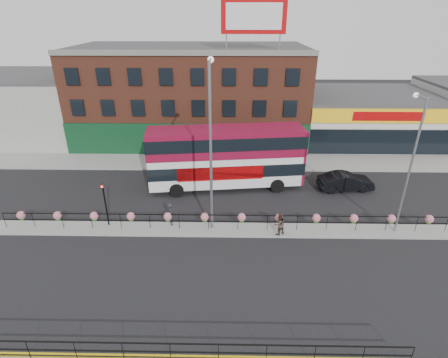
{
  "coord_description": "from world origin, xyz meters",
  "views": [
    {
      "loc": [
        0.42,
        -20.05,
        13.55
      ],
      "look_at": [
        0.0,
        3.0,
        2.5
      ],
      "focal_mm": 28.0,
      "sensor_mm": 36.0,
      "label": 1
    }
  ],
  "objects_px": {
    "pedestrian_a": "(171,214)",
    "lamp_column_west": "(211,136)",
    "pedestrian_b": "(279,224)",
    "double_decker_bus": "(226,152)",
    "lamp_column_east": "(411,156)",
    "car": "(346,181)"
  },
  "relations": [
    {
      "from": "pedestrian_a",
      "to": "lamp_column_west",
      "type": "bearing_deg",
      "value": -107.9
    },
    {
      "from": "pedestrian_a",
      "to": "pedestrian_b",
      "type": "distance_m",
      "value": 7.41
    },
    {
      "from": "double_decker_bus",
      "to": "lamp_column_east",
      "type": "xyz_separation_m",
      "value": [
        11.51,
        -6.53,
        2.33
      ]
    },
    {
      "from": "lamp_column_west",
      "to": "lamp_column_east",
      "type": "xyz_separation_m",
      "value": [
        12.41,
        -0.22,
        -1.18
      ]
    },
    {
      "from": "pedestrian_b",
      "to": "lamp_column_west",
      "type": "relative_size",
      "value": 0.15
    },
    {
      "from": "pedestrian_a",
      "to": "car",
      "type": "bearing_deg",
      "value": -82.92
    },
    {
      "from": "pedestrian_a",
      "to": "double_decker_bus",
      "type": "bearing_deg",
      "value": -46.97
    },
    {
      "from": "double_decker_bus",
      "to": "pedestrian_a",
      "type": "xyz_separation_m",
      "value": [
        -3.75,
        -6.2,
        -2.2
      ]
    },
    {
      "from": "pedestrian_a",
      "to": "pedestrian_b",
      "type": "bearing_deg",
      "value": -114.35
    },
    {
      "from": "car",
      "to": "lamp_column_east",
      "type": "height_order",
      "value": "lamp_column_east"
    },
    {
      "from": "pedestrian_b",
      "to": "double_decker_bus",
      "type": "bearing_deg",
      "value": -90.16
    },
    {
      "from": "pedestrian_a",
      "to": "lamp_column_west",
      "type": "height_order",
      "value": "lamp_column_west"
    },
    {
      "from": "pedestrian_b",
      "to": "lamp_column_east",
      "type": "distance_m",
      "value": 9.17
    },
    {
      "from": "pedestrian_a",
      "to": "lamp_column_east",
      "type": "xyz_separation_m",
      "value": [
        15.26,
        -0.33,
        4.54
      ]
    },
    {
      "from": "double_decker_bus",
      "to": "pedestrian_a",
      "type": "height_order",
      "value": "double_decker_bus"
    },
    {
      "from": "pedestrian_b",
      "to": "lamp_column_west",
      "type": "bearing_deg",
      "value": -38.81
    },
    {
      "from": "double_decker_bus",
      "to": "car",
      "type": "xyz_separation_m",
      "value": [
        10.0,
        -0.39,
        -2.42
      ]
    },
    {
      "from": "car",
      "to": "lamp_column_west",
      "type": "relative_size",
      "value": 0.42
    },
    {
      "from": "pedestrian_a",
      "to": "pedestrian_b",
      "type": "relative_size",
      "value": 1.01
    },
    {
      "from": "double_decker_bus",
      "to": "pedestrian_a",
      "type": "bearing_deg",
      "value": -121.16
    },
    {
      "from": "car",
      "to": "lamp_column_east",
      "type": "relative_size",
      "value": 0.52
    },
    {
      "from": "double_decker_bus",
      "to": "pedestrian_a",
      "type": "relative_size",
      "value": 7.99
    }
  ]
}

